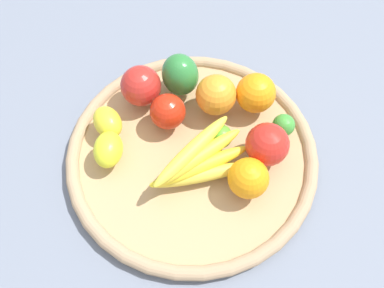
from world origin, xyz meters
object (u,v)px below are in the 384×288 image
Objects in this scene: apple_0 at (141,86)px; orange_1 at (248,178)px; bell_pepper at (180,75)px; orange_2 at (256,93)px; lime_0 at (221,137)px; apple_1 at (168,111)px; lemon_1 at (108,149)px; lemon_0 at (108,122)px; banana_bunch at (198,162)px; lime_1 at (284,125)px; orange_0 at (216,95)px; apple_2 at (267,144)px.

apple_0 is 1.11× the size of orange_1.
bell_pepper is 1.15× the size of orange_2.
orange_2 is (-0.07, 0.09, 0.02)m from lime_0.
apple_1 reaches higher than lime_0.
lime_0 is 0.50× the size of bell_pepper.
lemon_1 is 0.92× the size of orange_2.
lemon_0 is (0.06, -0.16, -0.02)m from bell_pepper.
lime_1 is (-0.04, 0.18, -0.01)m from banana_bunch.
orange_0 is (-0.01, 0.10, 0.01)m from apple_1.
banana_bunch is at bearing -91.51° from apple_2.
lime_0 is (0.14, 0.12, -0.02)m from apple_0.
lime_0 is at bearing 82.29° from lemon_1.
bell_pepper reaches higher than orange_2.
orange_2 is at bearing 85.86° from lemon_0.
bell_pepper is at bearing -165.29° from lime_0.
lime_0 is at bearing -123.85° from apple_2.
lemon_0 is at bearing -106.52° from lime_1.
apple_0 is at bearing 142.98° from lemon_1.
orange_2 is 0.29m from lemon_0.
bell_pepper is (-0.12, 0.17, 0.02)m from lemon_1.
apple_1 is (0.07, 0.04, -0.01)m from apple_0.
lemon_1 is at bearing -119.90° from orange_1.
orange_0 is at bearing 103.94° from lemon_1.
orange_0 reaches higher than lime_0.
bell_pepper is (-0.24, -0.05, 0.01)m from orange_1.
apple_2 is at bearing 22.86° from orange_0.
orange_0 reaches higher than orange_2.
lemon_0 is (-0.13, -0.14, -0.01)m from banana_bunch.
lime_0 is 0.21m from lemon_0.
orange_0 is 0.14m from lime_1.
bell_pepper reaches higher than apple_0.
lime_1 is (0.01, 0.12, -0.00)m from lime_0.
banana_bunch is at bearing -52.42° from lime_0.
banana_bunch is 0.19m from lemon_0.
lime_1 is at bearing 128.09° from apple_2.
lime_0 is 0.58× the size of orange_2.
lemon_0 is (0.06, -0.08, -0.01)m from apple_0.
orange_1 is at bearing 48.71° from lemon_0.
apple_1 is 0.13m from lemon_1.
apple_1 is 0.17m from orange_2.
lime_1 is at bearing 49.79° from orange_0.
orange_1 is 1.68× the size of lime_1.
orange_1 is 0.18m from orange_2.
bell_pepper reaches higher than lime_0.
bell_pepper is (-0.06, -0.05, 0.00)m from orange_0.
orange_0 is (0.06, 0.13, -0.00)m from apple_0.
lime_0 is at bearing 174.99° from bell_pepper.
apple_0 is 0.08m from bell_pepper.
lime_0 is at bearing -54.07° from orange_2.
orange_0 and apple_2 have the same top height.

